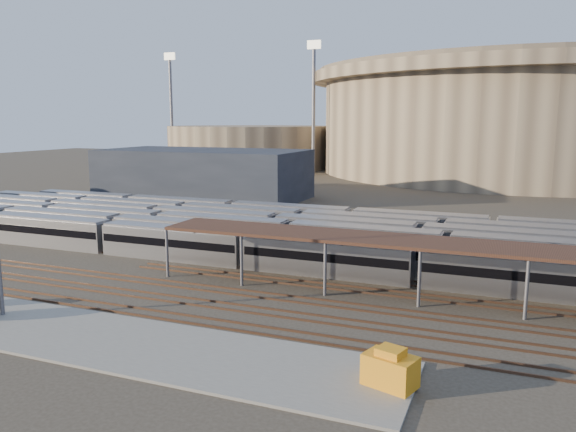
# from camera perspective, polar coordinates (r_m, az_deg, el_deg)

# --- Properties ---
(ground) EXTENTS (420.00, 420.00, 0.00)m
(ground) POSITION_cam_1_polar(r_m,az_deg,el_deg) (54.95, -5.85, -7.33)
(ground) COLOR #383026
(ground) RESTS_ON ground
(apron) EXTENTS (50.00, 9.00, 0.20)m
(apron) POSITION_cam_1_polar(r_m,az_deg,el_deg) (46.03, -20.44, -11.22)
(apron) COLOR gray
(apron) RESTS_ON ground
(subway_trains) EXTENTS (120.16, 23.90, 3.60)m
(subway_trains) POSITION_cam_1_polar(r_m,az_deg,el_deg) (71.43, -0.07, -1.79)
(subway_trains) COLOR #A8A9AD
(subway_trains) RESTS_ON ground
(inspection_shed) EXTENTS (60.30, 6.00, 5.30)m
(inspection_shed) POSITION_cam_1_polar(r_m,az_deg,el_deg) (51.73, 18.46, -3.16)
(inspection_shed) COLOR slate
(inspection_shed) RESTS_ON ground
(empty_tracks) EXTENTS (170.00, 9.62, 0.18)m
(empty_tracks) POSITION_cam_1_polar(r_m,az_deg,el_deg) (50.77, -8.49, -8.73)
(empty_tracks) COLOR #4C3323
(empty_tracks) RESTS_ON ground
(stadium) EXTENTS (124.00, 124.00, 32.50)m
(stadium) POSITION_cam_1_polar(r_m,az_deg,el_deg) (186.46, 22.23, 9.16)
(stadium) COLOR gray
(stadium) RESTS_ON ground
(secondary_arena) EXTENTS (56.00, 56.00, 14.00)m
(secondary_arena) POSITION_cam_1_polar(r_m,az_deg,el_deg) (195.88, -3.84, 7.07)
(secondary_arena) COLOR gray
(secondary_arena) RESTS_ON ground
(service_building) EXTENTS (42.00, 20.00, 10.00)m
(service_building) POSITION_cam_1_polar(r_m,az_deg,el_deg) (118.16, -8.61, 4.26)
(service_building) COLOR #1E232D
(service_building) RESTS_ON ground
(floodlight_0) EXTENTS (4.00, 1.00, 38.40)m
(floodlight_0) POSITION_cam_1_polar(r_m,az_deg,el_deg) (165.76, 2.62, 11.32)
(floodlight_0) COLOR slate
(floodlight_0) RESTS_ON ground
(floodlight_1) EXTENTS (4.00, 1.00, 38.40)m
(floodlight_1) POSITION_cam_1_polar(r_m,az_deg,el_deg) (199.32, -11.77, 10.86)
(floodlight_1) COLOR slate
(floodlight_1) RESTS_ON ground
(floodlight_3) EXTENTS (4.00, 1.00, 38.40)m
(floodlight_3) POSITION_cam_1_polar(r_m,az_deg,el_deg) (209.38, 12.51, 10.77)
(floodlight_3) COLOR slate
(floodlight_3) RESTS_ON ground
(yellow_equipment) EXTENTS (3.52, 2.76, 1.93)m
(yellow_equipment) POSITION_cam_1_polar(r_m,az_deg,el_deg) (35.62, 10.34, -15.20)
(yellow_equipment) COLOR orange
(yellow_equipment) RESTS_ON apron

